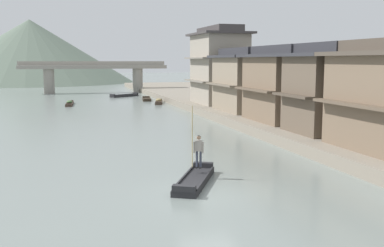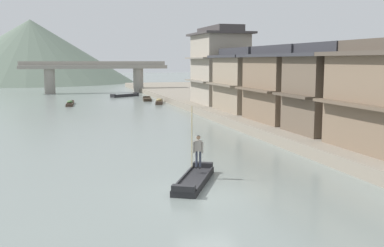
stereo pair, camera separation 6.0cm
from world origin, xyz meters
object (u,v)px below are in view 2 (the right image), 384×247
(boat_foreground_poled, at_px, (194,180))
(boat_moored_third, at_px, (125,96))
(boat_moored_nearest, at_px, (70,103))
(stone_bridge, at_px, (95,72))
(boat_moored_far, at_px, (159,102))
(boat_moored_second, at_px, (147,99))
(boatman_person, at_px, (198,147))
(house_waterfront_tall, at_px, (284,84))
(house_waterfront_narrow, at_px, (243,80))
(house_waterfront_second, at_px, (332,89))
(house_waterfront_far, at_px, (219,66))

(boat_foreground_poled, distance_m, boat_moored_third, 53.51)
(boat_moored_nearest, relative_size, stone_bridge, 0.22)
(boat_moored_third, distance_m, boat_moored_far, 13.19)
(boat_moored_second, height_order, stone_bridge, stone_bridge)
(boat_moored_nearest, bearing_deg, boatman_person, -82.80)
(boat_foreground_poled, relative_size, boatman_person, 1.57)
(house_waterfront_tall, distance_m, house_waterfront_narrow, 8.05)
(boat_moored_far, bearing_deg, boat_moored_second, 96.43)
(boat_moored_nearest, relative_size, house_waterfront_narrow, 0.71)
(boatman_person, relative_size, boat_moored_far, 0.64)
(house_waterfront_second, bearing_deg, boat_foreground_poled, -147.06)
(boatman_person, bearing_deg, stone_bridge, 90.30)
(house_waterfront_narrow, height_order, stone_bridge, house_waterfront_narrow)
(boat_foreground_poled, relative_size, boat_moored_second, 0.97)
(boat_foreground_poled, height_order, house_waterfront_far, house_waterfront_far)
(boat_moored_second, bearing_deg, boat_moored_nearest, -158.14)
(boat_moored_second, xyz_separation_m, house_waterfront_tall, (5.60, -31.69, 3.63))
(boat_moored_nearest, bearing_deg, boat_moored_far, -6.04)
(boatman_person, height_order, boat_moored_second, boatman_person)
(house_waterfront_tall, xyz_separation_m, house_waterfront_far, (0.10, 16.47, 1.29))
(boatman_person, xyz_separation_m, boat_moored_nearest, (-5.15, 40.81, -1.35))
(boatman_person, relative_size, boat_moored_second, 0.62)
(boatman_person, xyz_separation_m, stone_bridge, (-0.33, 62.92, 2.10))
(boat_moored_second, relative_size, boat_moored_third, 1.02)
(boat_moored_nearest, height_order, house_waterfront_tall, house_waterfront_tall)
(boat_moored_third, distance_m, house_waterfront_far, 24.38)
(boat_moored_third, xyz_separation_m, house_waterfront_far, (7.94, -22.53, 4.88))
(boat_moored_third, xyz_separation_m, house_waterfront_tall, (7.84, -38.99, 3.59))
(house_waterfront_second, relative_size, stone_bridge, 0.26)
(boat_moored_far, xyz_separation_m, stone_bridge, (-6.67, 23.33, 3.40))
(boat_moored_second, xyz_separation_m, house_waterfront_narrow, (5.30, -23.65, 3.63))
(house_waterfront_second, relative_size, house_waterfront_narrow, 0.82)
(boat_moored_far, xyz_separation_m, house_waterfront_far, (5.07, -9.65, 4.83))
(boatman_person, distance_m, boat_moored_second, 45.55)
(boatman_person, height_order, boat_moored_far, boatman_person)
(house_waterfront_second, xyz_separation_m, house_waterfront_narrow, (-0.69, 14.55, -0.01))
(boat_foreground_poled, distance_m, stone_bridge, 63.92)
(boat_foreground_poled, height_order, boatman_person, boatman_person)
(boat_moored_second, distance_m, stone_bridge, 19.08)
(house_waterfront_second, xyz_separation_m, house_waterfront_far, (-0.29, 22.97, 1.28))
(house_waterfront_second, relative_size, house_waterfront_tall, 0.88)
(boat_moored_far, bearing_deg, boat_moored_nearest, 173.96)
(boat_foreground_poled, xyz_separation_m, boat_moored_third, (3.92, 53.36, 0.00))
(house_waterfront_narrow, bearing_deg, boat_moored_far, 104.49)
(boat_moored_nearest, height_order, house_waterfront_far, house_waterfront_far)
(boat_moored_second, distance_m, house_waterfront_second, 38.84)
(boat_moored_nearest, xyz_separation_m, house_waterfront_second, (16.85, -33.84, 3.59))
(boat_moored_third, bearing_deg, boat_moored_second, -72.93)
(house_waterfront_tall, height_order, stone_bridge, house_waterfront_tall)
(boat_foreground_poled, bearing_deg, boat_moored_second, 82.39)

